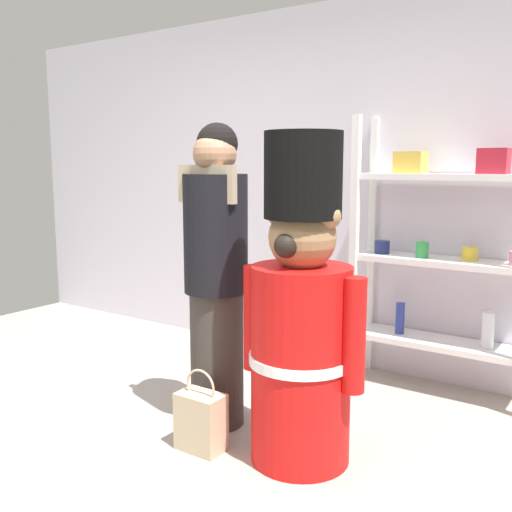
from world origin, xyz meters
TOP-DOWN VIEW (x-y plane):
  - ground_plane at (0.00, 0.00)m, footprint 6.40×6.40m
  - back_wall at (0.00, 2.20)m, footprint 6.40×0.12m
  - merchandise_shelf at (0.93, 1.98)m, footprint 1.17×0.35m
  - teddy_bear_guard at (0.63, 0.69)m, footprint 0.67×0.51m
  - person_shopper at (0.03, 0.78)m, footprint 0.37×0.35m
  - shopping_bag at (0.16, 0.48)m, footprint 0.25×0.15m

SIDE VIEW (x-z plane):
  - ground_plane at x=0.00m, z-range 0.00..0.00m
  - shopping_bag at x=0.16m, z-range -0.06..0.37m
  - teddy_bear_guard at x=0.63m, z-range -0.10..1.52m
  - person_shopper at x=0.03m, z-range 0.04..1.73m
  - merchandise_shelf at x=0.93m, z-range 0.03..1.81m
  - back_wall at x=0.00m, z-range 0.00..2.60m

